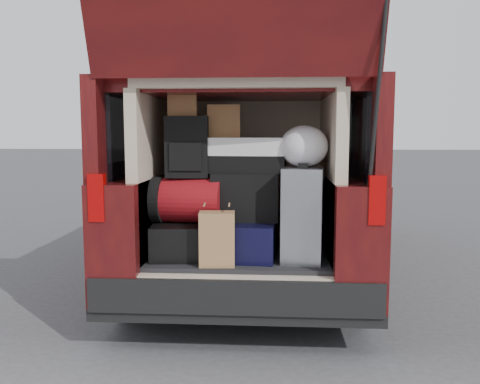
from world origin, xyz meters
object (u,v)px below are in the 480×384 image
object	(u,v)px
silver_roller	(303,214)
twotone_duffel	(246,155)
red_duffel	(188,200)
backpack	(187,147)
black_soft_case	(245,196)
black_hardshell	(185,238)
kraft_bag	(217,239)
navy_hardshell	(243,238)

from	to	relation	value
silver_roller	twotone_duffel	bearing A→B (deg)	168.62
red_duffel	twotone_duffel	bearing A→B (deg)	15.59
backpack	twotone_duffel	size ratio (longest dim) A/B	0.77
twotone_duffel	black_soft_case	bearing A→B (deg)	-103.70
backpack	twotone_duffel	world-z (taller)	backpack
black_hardshell	twotone_duffel	bearing A→B (deg)	0.97
black_hardshell	kraft_bag	xyz separation A→B (m)	(0.26, -0.31, 0.06)
navy_hardshell	red_duffel	distance (m)	0.48
kraft_bag	backpack	world-z (taller)	backpack
navy_hardshell	silver_roller	xyz separation A→B (m)	(0.42, -0.09, 0.19)
navy_hardshell	backpack	xyz separation A→B (m)	(-0.39, -0.00, 0.65)
red_duffel	backpack	xyz separation A→B (m)	(-0.00, 0.01, 0.37)
kraft_bag	black_soft_case	size ratio (longest dim) A/B	0.77
silver_roller	backpack	world-z (taller)	backpack
silver_roller	kraft_bag	distance (m)	0.63
navy_hardshell	silver_roller	size ratio (longest dim) A/B	0.91
kraft_bag	red_duffel	world-z (taller)	red_duffel
silver_roller	kraft_bag	size ratio (longest dim) A/B	1.79
kraft_bag	backpack	size ratio (longest dim) A/B	0.84
red_duffel	black_soft_case	bearing A→B (deg)	12.06
navy_hardshell	red_duffel	world-z (taller)	red_duffel
black_hardshell	black_soft_case	world-z (taller)	black_soft_case
black_hardshell	twotone_duffel	xyz separation A→B (m)	(0.44, 0.04, 0.59)
silver_roller	backpack	size ratio (longest dim) A/B	1.49
silver_roller	red_duffel	world-z (taller)	silver_roller
red_duffel	twotone_duffel	distance (m)	0.52
navy_hardshell	backpack	bearing A→B (deg)	-175.31
red_duffel	twotone_duffel	world-z (taller)	twotone_duffel
navy_hardshell	backpack	distance (m)	0.76
navy_hardshell	black_hardshell	bearing A→B (deg)	-177.37
navy_hardshell	black_soft_case	bearing A→B (deg)	70.98
silver_roller	black_soft_case	size ratio (longest dim) A/B	1.37
backpack	twotone_duffel	distance (m)	0.42
black_hardshell	black_soft_case	distance (m)	0.53
silver_roller	backpack	xyz separation A→B (m)	(-0.81, 0.08, 0.45)
black_hardshell	red_duffel	world-z (taller)	red_duffel
kraft_bag	backpack	xyz separation A→B (m)	(-0.24, 0.29, 0.59)
silver_roller	black_hardshell	bearing A→B (deg)	-178.99
kraft_bag	red_duffel	size ratio (longest dim) A/B	0.73
black_soft_case	backpack	size ratio (longest dim) A/B	1.09
black_hardshell	black_soft_case	bearing A→B (deg)	-2.45
twotone_duffel	navy_hardshell	bearing A→B (deg)	-106.61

